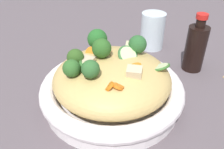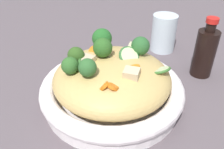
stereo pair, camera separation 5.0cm
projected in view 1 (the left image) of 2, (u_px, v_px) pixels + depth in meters
ground_plane at (112, 101)px, 0.54m from camera, size 3.00×3.00×0.00m
serving_bowl at (112, 91)px, 0.52m from camera, size 0.31×0.31×0.06m
noodle_heap at (112, 78)px, 0.50m from camera, size 0.25×0.25×0.09m
broccoli_florets at (100, 50)px, 0.50m from camera, size 0.16×0.20×0.06m
carrot_coins at (120, 64)px, 0.48m from camera, size 0.16×0.14×0.02m
zucchini_slices at (113, 64)px, 0.48m from camera, size 0.13×0.19×0.04m
chicken_chunks at (120, 59)px, 0.49m from camera, size 0.12×0.15×0.03m
soy_sauce_bottle at (196, 47)px, 0.62m from camera, size 0.05×0.05×0.16m
drinking_glass at (152, 31)px, 0.74m from camera, size 0.07×0.07×0.11m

